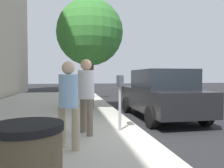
{
  "coord_description": "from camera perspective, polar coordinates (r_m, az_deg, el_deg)",
  "views": [
    {
      "loc": [
        -5.59,
        1.79,
        1.54
      ],
      "look_at": [
        -0.29,
        0.84,
        1.35
      ],
      "focal_mm": 35.65,
      "sensor_mm": 36.0,
      "label": 1
    }
  ],
  "objects": [
    {
      "name": "parking_meter",
      "position": [
        5.66,
        2.05,
        -1.75
      ],
      "size": [
        0.36,
        0.12,
        1.41
      ],
      "color": "gray",
      "rests_on": "sidewalk_slab"
    },
    {
      "name": "ground_plane",
      "position": [
        6.07,
        7.57,
        -12.66
      ],
      "size": [
        80.0,
        80.0,
        0.0
      ],
      "primitive_type": "plane",
      "color": "#232326",
      "rests_on": "ground"
    },
    {
      "name": "traffic_signal",
      "position": [
        14.69,
        -5.4,
        6.08
      ],
      "size": [
        0.24,
        0.44,
        3.6
      ],
      "color": "black",
      "rests_on": "sidewalk_slab"
    },
    {
      "name": "pedestrian_bystander",
      "position": [
        4.33,
        -11.1,
        -3.59
      ],
      "size": [
        0.4,
        0.42,
        1.67
      ],
      "rotation": [
        0.0,
        0.0,
        -0.75
      ],
      "color": "tan",
      "rests_on": "sidewalk_slab"
    },
    {
      "name": "sidewalk_slab",
      "position": [
        5.91,
        -22.12,
        -12.47
      ],
      "size": [
        28.0,
        6.0,
        0.15
      ],
      "primitive_type": "cube",
      "color": "#B7B2A8",
      "rests_on": "ground_plane"
    },
    {
      "name": "street_tree",
      "position": [
        9.73,
        -5.7,
        12.91
      ],
      "size": [
        2.81,
        2.81,
        4.65
      ],
      "color": "brown",
      "rests_on": "sidewalk_slab"
    },
    {
      "name": "parked_sedan_near",
      "position": [
        8.23,
        12.38,
        -2.5
      ],
      "size": [
        4.42,
        2.01,
        1.77
      ],
      "color": "black",
      "rests_on": "ground_plane"
    },
    {
      "name": "pedestrian_at_meter",
      "position": [
        5.34,
        -6.64,
        -1.49
      ],
      "size": [
        0.52,
        0.39,
        1.79
      ],
      "rotation": [
        0.0,
        0.0,
        -1.22
      ],
      "color": "#726656",
      "rests_on": "sidewalk_slab"
    }
  ]
}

